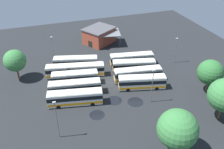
{
  "coord_description": "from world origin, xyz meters",
  "views": [
    {
      "loc": [
        -15.85,
        -50.65,
        36.17
      ],
      "look_at": [
        1.44,
        0.72,
        1.58
      ],
      "focal_mm": 38.81,
      "sensor_mm": 36.0,
      "label": 1
    }
  ],
  "objects_px": {
    "bus_row0_slot0": "(75,98)",
    "bus_row1_slot4": "(132,59)",
    "lamp_post_by_building": "(175,49)",
    "maintenance_shelter": "(108,33)",
    "tree_west_edge": "(178,129)",
    "lamp_post_near_entrance": "(152,85)",
    "tree_northwest": "(210,72)",
    "bus_row0_slot3": "(75,70)",
    "bus_row0_slot1": "(75,87)",
    "lamp_post_far_corner": "(57,119)",
    "bus_row1_slot2": "(138,74)",
    "bus_row0_slot2": "(75,78)",
    "bus_row0_slot4": "(76,62)",
    "tree_northeast": "(15,61)",
    "bus_row1_slot3": "(134,66)",
    "lamp_post_mid_lot": "(53,50)",
    "depot_building": "(99,35)",
    "bus_row1_slot1": "(142,82)"
  },
  "relations": [
    {
      "from": "bus_row0_slot1",
      "to": "lamp_post_far_corner",
      "type": "xyz_separation_m",
      "value": [
        -5.77,
        -13.03,
        2.96
      ]
    },
    {
      "from": "bus_row0_slot1",
      "to": "maintenance_shelter",
      "type": "distance_m",
      "value": 29.82
    },
    {
      "from": "bus_row0_slot0",
      "to": "bus_row0_slot3",
      "type": "relative_size",
      "value": 0.81
    },
    {
      "from": "bus_row1_slot1",
      "to": "tree_west_edge",
      "type": "xyz_separation_m",
      "value": [
        -2.8,
        -20.2,
        3.82
      ]
    },
    {
      "from": "bus_row0_slot3",
      "to": "maintenance_shelter",
      "type": "xyz_separation_m",
      "value": [
        14.76,
        16.88,
        2.12
      ]
    },
    {
      "from": "bus_row0_slot0",
      "to": "bus_row1_slot2",
      "type": "relative_size",
      "value": 1.0
    },
    {
      "from": "bus_row0_slot2",
      "to": "lamp_post_near_entrance",
      "type": "relative_size",
      "value": 1.36
    },
    {
      "from": "lamp_post_mid_lot",
      "to": "bus_row0_slot0",
      "type": "bearing_deg",
      "value": -83.84
    },
    {
      "from": "bus_row1_slot2",
      "to": "lamp_post_mid_lot",
      "type": "distance_m",
      "value": 25.17
    },
    {
      "from": "bus_row1_slot2",
      "to": "bus_row1_slot4",
      "type": "distance_m",
      "value": 8.25
    },
    {
      "from": "bus_row0_slot4",
      "to": "lamp_post_far_corner",
      "type": "relative_size",
      "value": 1.42
    },
    {
      "from": "bus_row0_slot4",
      "to": "tree_northeast",
      "type": "xyz_separation_m",
      "value": [
        -15.75,
        -0.59,
        3.69
      ]
    },
    {
      "from": "bus_row0_slot3",
      "to": "bus_row0_slot4",
      "type": "xyz_separation_m",
      "value": [
        1.01,
        4.15,
        -0.0
      ]
    },
    {
      "from": "lamp_post_far_corner",
      "to": "tree_northeast",
      "type": "height_order",
      "value": "lamp_post_far_corner"
    },
    {
      "from": "bus_row0_slot1",
      "to": "tree_northwest",
      "type": "bearing_deg",
      "value": -16.84
    },
    {
      "from": "lamp_post_near_entrance",
      "to": "tree_northwest",
      "type": "bearing_deg",
      "value": -2.3
    },
    {
      "from": "bus_row1_slot3",
      "to": "lamp_post_by_building",
      "type": "distance_m",
      "value": 13.69
    },
    {
      "from": "bus_row1_slot2",
      "to": "lamp_post_by_building",
      "type": "distance_m",
      "value": 15.27
    },
    {
      "from": "bus_row1_slot2",
      "to": "lamp_post_mid_lot",
      "type": "bearing_deg",
      "value": 142.54
    },
    {
      "from": "bus_row0_slot3",
      "to": "bus_row1_slot3",
      "type": "height_order",
      "value": "same"
    },
    {
      "from": "bus_row0_slot2",
      "to": "tree_northeast",
      "type": "bearing_deg",
      "value": 152.27
    },
    {
      "from": "bus_row0_slot2",
      "to": "tree_northeast",
      "type": "relative_size",
      "value": 1.42
    },
    {
      "from": "bus_row1_slot3",
      "to": "depot_building",
      "type": "relative_size",
      "value": 0.97
    },
    {
      "from": "bus_row1_slot1",
      "to": "tree_northeast",
      "type": "distance_m",
      "value": 33.16
    },
    {
      "from": "bus_row1_slot2",
      "to": "maintenance_shelter",
      "type": "relative_size",
      "value": 1.37
    },
    {
      "from": "tree_west_edge",
      "to": "lamp_post_near_entrance",
      "type": "bearing_deg",
      "value": 80.31
    },
    {
      "from": "lamp_post_by_building",
      "to": "tree_northwest",
      "type": "height_order",
      "value": "tree_northwest"
    },
    {
      "from": "bus_row0_slot1",
      "to": "lamp_post_far_corner",
      "type": "distance_m",
      "value": 14.55
    },
    {
      "from": "bus_row1_slot1",
      "to": "depot_building",
      "type": "distance_m",
      "value": 29.83
    },
    {
      "from": "lamp_post_far_corner",
      "to": "tree_west_edge",
      "type": "height_order",
      "value": "tree_west_edge"
    },
    {
      "from": "bus_row1_slot4",
      "to": "tree_northeast",
      "type": "height_order",
      "value": "tree_northeast"
    },
    {
      "from": "lamp_post_near_entrance",
      "to": "tree_west_edge",
      "type": "height_order",
      "value": "tree_west_edge"
    },
    {
      "from": "tree_northeast",
      "to": "bus_row0_slot2",
      "type": "bearing_deg",
      "value": -27.73
    },
    {
      "from": "lamp_post_by_building",
      "to": "maintenance_shelter",
      "type": "bearing_deg",
      "value": 127.9
    },
    {
      "from": "bus_row1_slot2",
      "to": "tree_northeast",
      "type": "distance_m",
      "value": 32.16
    },
    {
      "from": "bus_row1_slot1",
      "to": "bus_row1_slot3",
      "type": "height_order",
      "value": "same"
    },
    {
      "from": "bus_row1_slot4",
      "to": "lamp_post_mid_lot",
      "type": "bearing_deg",
      "value": 161.68
    },
    {
      "from": "bus_row0_slot2",
      "to": "bus_row1_slot2",
      "type": "height_order",
      "value": "same"
    },
    {
      "from": "bus_row1_slot4",
      "to": "tree_northwest",
      "type": "xyz_separation_m",
      "value": [
        12.52,
        -18.2,
        3.69
      ]
    },
    {
      "from": "bus_row0_slot1",
      "to": "tree_northwest",
      "type": "distance_m",
      "value": 32.72
    },
    {
      "from": "bus_row0_slot0",
      "to": "bus_row1_slot4",
      "type": "relative_size",
      "value": 0.99
    },
    {
      "from": "bus_row0_slot1",
      "to": "bus_row0_slot4",
      "type": "xyz_separation_m",
      "value": [
        2.65,
        12.08,
        -0.0
      ]
    },
    {
      "from": "bus_row1_slot1",
      "to": "lamp_post_by_building",
      "type": "xyz_separation_m",
      "value": [
        14.65,
        9.06,
        2.5
      ]
    },
    {
      "from": "bus_row1_slot1",
      "to": "lamp_post_far_corner",
      "type": "xyz_separation_m",
      "value": [
        -22.21,
        -9.92,
        2.96
      ]
    },
    {
      "from": "lamp_post_by_building",
      "to": "bus_row0_slot3",
      "type": "bearing_deg",
      "value": 176.15
    },
    {
      "from": "tree_northwest",
      "to": "bus_row0_slot3",
      "type": "bearing_deg",
      "value": 149.52
    },
    {
      "from": "bus_row1_slot1",
      "to": "lamp_post_by_building",
      "type": "relative_size",
      "value": 1.52
    },
    {
      "from": "tree_west_edge",
      "to": "bus_row0_slot3",
      "type": "bearing_deg",
      "value": 111.02
    },
    {
      "from": "depot_building",
      "to": "bus_row0_slot3",
      "type": "bearing_deg",
      "value": -123.0
    },
    {
      "from": "bus_row0_slot0",
      "to": "tree_northwest",
      "type": "bearing_deg",
      "value": -9.65
    }
  ]
}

